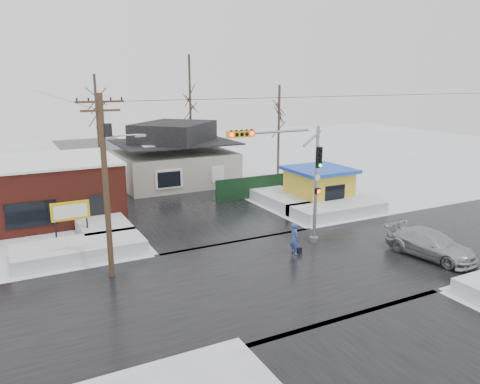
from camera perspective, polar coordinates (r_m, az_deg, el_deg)
name	(u,v)px	position (r m, az deg, el deg)	size (l,w,h in m)	color
ground	(285,272)	(24.40, 5.49, -9.64)	(120.00, 120.00, 0.00)	white
road_ns	(285,271)	(24.40, 5.49, -9.62)	(10.00, 120.00, 0.02)	black
road_ew	(285,271)	(24.40, 5.49, -9.62)	(120.00, 10.00, 0.02)	black
snowbank_nw	(79,250)	(27.55, -19.00, -6.67)	(7.00, 3.00, 0.80)	white
snowbank_ne	(337,209)	(34.66, 11.79, -2.03)	(7.00, 3.00, 0.80)	white
snowbank_nside_w	(98,221)	(32.54, -16.88, -3.39)	(3.00, 8.00, 0.80)	white
snowbank_nside_e	(278,197)	(37.45, 4.60, -0.60)	(3.00, 8.00, 0.80)	white
traffic_signal	(295,171)	(26.72, 6.67, 2.61)	(6.05, 0.68, 7.00)	gray
utility_pole	(107,176)	(23.11, -15.95, 1.86)	(3.15, 0.44, 9.00)	#382619
brick_building	(26,190)	(35.57, -24.62, 0.18)	(12.20, 8.20, 4.12)	maroon
marquee_sign	(70,212)	(29.46, -19.98, -2.33)	(2.20, 0.21, 2.55)	black
house	(175,156)	(43.74, -7.95, 4.37)	(10.40, 8.40, 5.76)	#AEAA9D
kiosk	(319,186)	(36.98, 9.56, 0.76)	(4.60, 4.60, 2.88)	yellow
fence	(260,186)	(38.75, 2.42, 0.69)	(8.00, 0.12, 1.80)	black
tree_far_left	(96,97)	(45.53, -17.18, 11.02)	(3.00, 3.00, 10.00)	#332821
tree_far_mid	(190,79)	(50.18, -6.17, 13.56)	(3.00, 3.00, 12.00)	#332821
tree_far_right	(279,104)	(45.79, 4.80, 10.59)	(3.00, 3.00, 9.00)	#332821
pedestrian	(294,239)	(26.45, 6.66, -5.68)	(0.66, 0.43, 1.81)	#384E9F
car	(431,244)	(27.95, 22.24, -5.94)	(2.06, 5.06, 1.47)	#A9ADB1
shopping_bag	(299,251)	(26.75, 7.25, -7.13)	(0.28, 0.12, 0.35)	black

